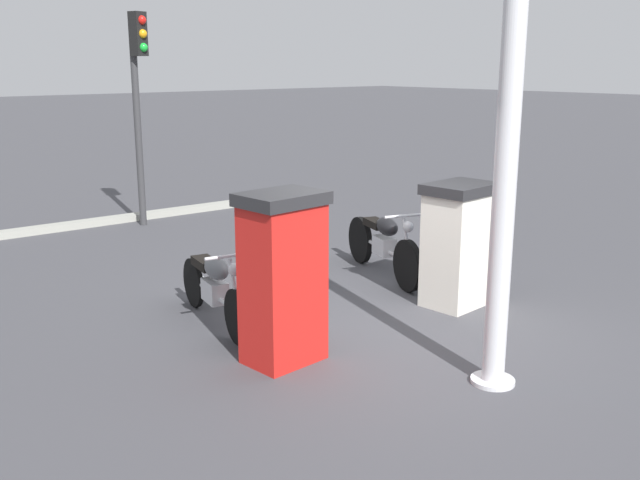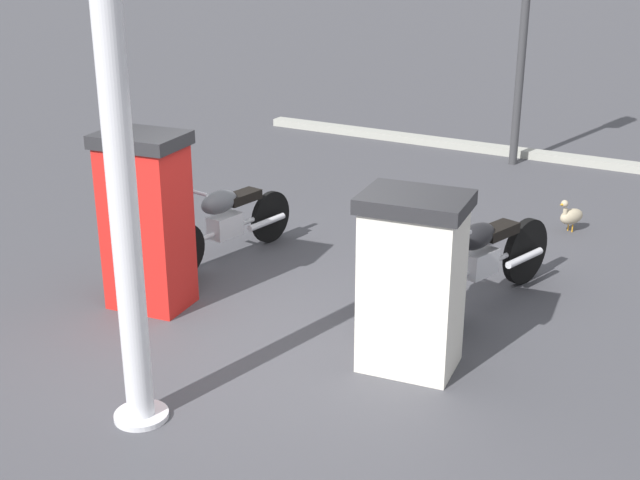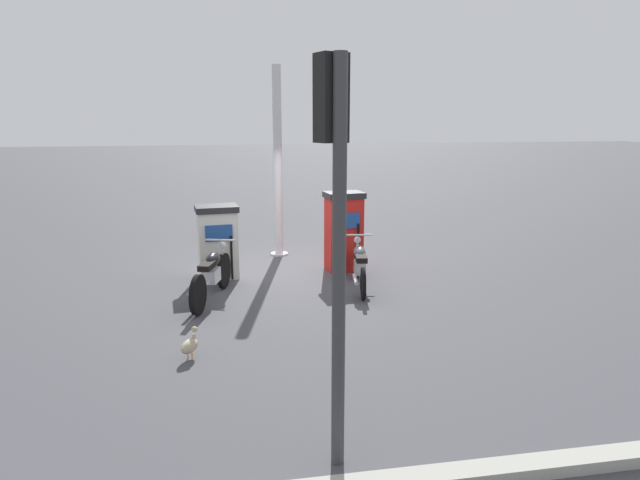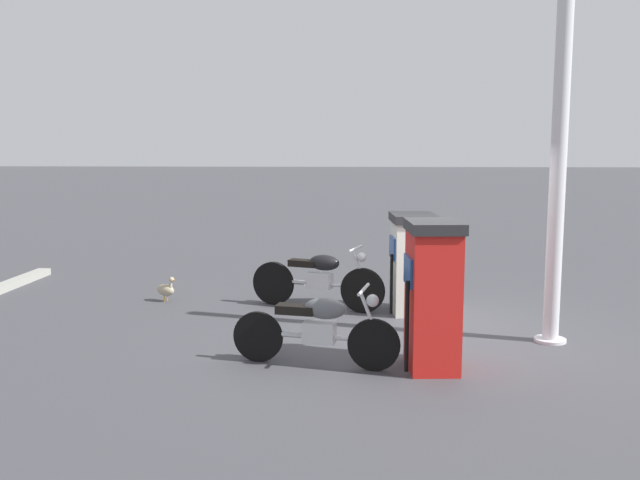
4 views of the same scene
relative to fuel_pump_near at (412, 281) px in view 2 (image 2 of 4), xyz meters
The scene contains 8 objects.
ground_plane 1.50m from the fuel_pump_near, 92.25° to the left, with size 120.00×120.00×0.00m, color #424247.
fuel_pump_near is the anchor object (origin of this frame).
fuel_pump_far 2.61m from the fuel_pump_near, 90.00° to the left, with size 0.63×0.81×1.66m.
motorcycle_near_pump 1.43m from the fuel_pump_near, ahead, with size 2.04×0.88×0.97m.
motorcycle_far_pump 2.89m from the fuel_pump_near, 63.79° to the left, with size 1.91×0.69×0.93m.
wandering_duck 3.90m from the fuel_pump_near, ahead, with size 0.39×0.31×0.41m.
canopy_support_pole 2.57m from the fuel_pump_near, 138.11° to the left, with size 0.40×0.40×4.31m.
road_edge_kerb 7.07m from the fuel_pump_near, 10.65° to the left, with size 0.58×7.95×0.12m.
Camera 2 is at (-5.78, -3.44, 3.44)m, focal length 47.67 mm.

